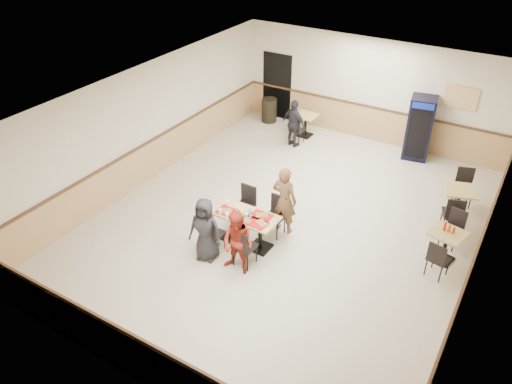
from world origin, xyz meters
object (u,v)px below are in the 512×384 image
Objects in this scene: main_table at (246,224)px; diner_man_opposite at (284,200)px; lone_diner at (294,124)px; side_table_near at (446,242)px; pepsi_cooler at (419,128)px; side_table_far at (459,199)px; diner_woman_left at (205,230)px; diner_woman_right at (238,243)px; back_table at (306,122)px; trash_bin at (269,110)px.

diner_man_opposite is at bearing 62.10° from main_table.
side_table_near is at bearing 166.20° from lone_diner.
pepsi_cooler is at bearing 71.84° from main_table.
lone_diner is 5.83m from side_table_near.
side_table_near is 0.87× the size of side_table_far.
side_table_far is (3.17, 2.52, -0.30)m from diner_man_opposite.
main_table is at bearing 48.82° from diner_woman_left.
diner_man_opposite reaches higher than side_table_far.
main_table is 0.92m from diner_woman_right.
lone_diner reaches higher than main_table.
main_table is 0.99m from diner_man_opposite.
side_table_far is at bearing -22.37° from back_table.
trash_bin is (-3.06, 6.55, -0.31)m from diner_woman_right.
side_table_far is at bearing 33.17° from diner_woman_left.
diner_woman_right is at bearing 85.26° from diner_man_opposite.
diner_man_opposite reaches higher than side_table_near.
diner_man_opposite reaches higher than back_table.
pepsi_cooler reaches higher than trash_bin.
diner_woman_right is at bearing -67.62° from main_table.
diner_man_opposite is at bearing -166.42° from side_table_near.
diner_woman_right is at bearing -128.15° from side_table_far.
back_table is at bearing 143.36° from side_table_near.
main_table is at bearing -64.46° from trash_bin.
diner_woman_left reaches higher than side_table_far.
trash_bin reaches higher than side_table_near.
lone_diner is 5.04m from side_table_far.
diner_woman_right is 5.65m from lone_diner.
main_table is 1.82× the size of trash_bin.
diner_woman_left is at bearing -70.80° from trash_bin.
diner_woman_left is at bearing -82.50° from back_table.
diner_man_opposite is at bearing 48.82° from diner_woman_left.
lone_diner is at bearing 165.81° from side_table_far.
diner_woman_right reaches higher than side_table_near.
lone_diner is at bearing -170.54° from pepsi_cooler.
main_table is 4.93m from side_table_far.
lone_diner is 0.80× the size of pepsi_cooler.
lone_diner is 1.84× the size of side_table_near.
diner_woman_right is (0.78, -0.01, -0.02)m from diner_woman_left.
side_table_far is at bearing 43.50° from main_table.
pepsi_cooler is at bearing 0.52° from trash_bin.
side_table_near is 6.26m from back_table.
trash_bin is at bearing 147.79° from side_table_near.
main_table is 5.51m from back_table.
main_table is 6.09m from pepsi_cooler.
lone_diner is at bearing 107.02° from diner_woman_right.
diner_woman_left is at bearing 60.73° from diner_man_opposite.
diner_woman_left is 1.85× the size of side_table_near.
side_table_far is (-0.13, 1.72, 0.04)m from side_table_near.
lone_diner is (-0.81, 5.41, -0.00)m from diner_woman_left.
diner_man_opposite is 3.41m from side_table_near.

